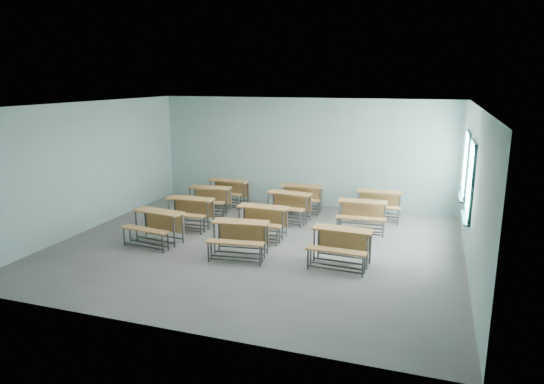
% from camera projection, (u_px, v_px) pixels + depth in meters
% --- Properties ---
extents(room, '(9.04, 8.04, 3.24)m').
position_uv_depth(room, '(261.00, 178.00, 10.77)').
color(room, slate).
rests_on(room, ground).
extents(desk_unit_r0c0, '(1.31, 0.97, 0.75)m').
position_uv_depth(desk_unit_r0c0, '(156.00, 222.00, 11.20)').
color(desk_unit_r0c0, '#A7753C').
rests_on(desk_unit_r0c0, ground).
extents(desk_unit_r0c1, '(1.30, 0.96, 0.75)m').
position_uv_depth(desk_unit_r0c1, '(240.00, 234.00, 10.37)').
color(desk_unit_r0c1, '#A7753C').
rests_on(desk_unit_r0c1, ground).
extents(desk_unit_r0c2, '(1.25, 0.87, 0.75)m').
position_uv_depth(desk_unit_r0c2, '(341.00, 242.00, 9.88)').
color(desk_unit_r0c2, '#A7753C').
rests_on(desk_unit_r0c2, ground).
extents(desk_unit_r1c0, '(1.22, 0.83, 0.75)m').
position_uv_depth(desk_unit_r1c0, '(189.00, 208.00, 12.40)').
color(desk_unit_r1c0, '#A7753C').
rests_on(desk_unit_r1c0, ground).
extents(desk_unit_r1c1, '(1.21, 0.82, 0.75)m').
position_uv_depth(desk_unit_r1c1, '(261.00, 217.00, 11.60)').
color(desk_unit_r1c1, '#A7753C').
rests_on(desk_unit_r1c1, ground).
extents(desk_unit_r2c0, '(1.25, 0.87, 0.75)m').
position_uv_depth(desk_unit_r2c0, '(209.00, 196.00, 13.68)').
color(desk_unit_r2c0, '#A7753C').
rests_on(desk_unit_r2c0, ground).
extents(desk_unit_r2c1, '(1.29, 0.94, 0.75)m').
position_uv_depth(desk_unit_r2c1, '(288.00, 202.00, 13.01)').
color(desk_unit_r2c1, '#A7753C').
rests_on(desk_unit_r2c1, ground).
extents(desk_unit_r2c2, '(1.25, 0.88, 0.75)m').
position_uv_depth(desk_unit_r2c2, '(362.00, 211.00, 12.11)').
color(desk_unit_r2c2, '#A7753C').
rests_on(desk_unit_r2c2, ground).
extents(desk_unit_r3c0, '(1.24, 0.86, 0.75)m').
position_uv_depth(desk_unit_r3c0, '(227.00, 189.00, 14.61)').
color(desk_unit_r3c0, '#A7753C').
rests_on(desk_unit_r3c0, ground).
extents(desk_unit_r3c1, '(1.27, 0.91, 0.75)m').
position_uv_depth(desk_unit_r3c1, '(301.00, 194.00, 13.90)').
color(desk_unit_r3c1, '#A7753C').
rests_on(desk_unit_r3c1, ground).
extents(desk_unit_r3c2, '(1.21, 0.82, 0.75)m').
position_uv_depth(desk_unit_r3c2, '(379.00, 201.00, 13.15)').
color(desk_unit_r3c2, '#A7753C').
rests_on(desk_unit_r3c2, ground).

